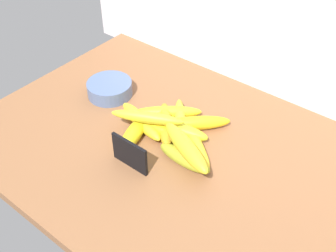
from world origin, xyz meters
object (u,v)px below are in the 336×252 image
banana_6 (153,126)px  banana_10 (186,147)px  banana_11 (186,148)px  banana_8 (167,112)px  banana_0 (184,158)px  banana_3 (134,133)px  banana_2 (195,142)px  banana_4 (166,124)px  banana_9 (177,129)px  banana_12 (148,117)px  fruit_bowl (110,89)px  banana_7 (180,121)px  chalkboard_sign (130,155)px  banana_1 (196,124)px  banana_5 (141,121)px

banana_6 → banana_10: bearing=-17.4°
banana_11 → banana_8: bearing=142.6°
banana_0 → banana_3: banana_3 is taller
banana_2 → banana_10: size_ratio=1.03×
banana_2 → banana_6: (-12.83, -2.37, 0.50)cm
banana_4 → banana_9: 3.81cm
banana_11 → banana_12: bearing=168.1°
fruit_bowl → banana_8: bearing=6.0°
banana_2 → banana_7: 9.47cm
banana_4 → fruit_bowl: bearing=174.4°
chalkboard_sign → banana_9: bearing=82.8°
banana_7 → banana_12: bearing=-121.6°
banana_10 → banana_8: bearing=142.0°
banana_6 → banana_11: size_ratio=1.12×
banana_1 → banana_12: banana_12 is taller
banana_4 → banana_5: bearing=-153.5°
banana_0 → banana_5: banana_0 is taller
banana_2 → banana_9: size_ratio=1.12×
banana_2 → banana_11: banana_11 is taller
banana_3 → banana_10: banana_10 is taller
banana_1 → banana_2: 7.23cm
banana_4 → banana_12: (-2.78, -4.05, 3.92)cm
banana_3 → banana_7: 13.91cm
banana_0 → banana_12: size_ratio=0.77×
banana_4 → banana_9: bearing=1.4°
banana_7 → banana_11: (10.31, -11.24, 4.31)cm
chalkboard_sign → banana_3: 10.13cm
chalkboard_sign → banana_3: size_ratio=0.69×
banana_2 → banana_8: 14.49cm
banana_8 → banana_9: 8.21cm
chalkboard_sign → banana_10: same height
banana_1 → banana_8: 9.54cm
banana_3 → banana_6: 5.84cm
banana_10 → banana_5: bearing=167.0°
banana_3 → banana_2: bearing=28.0°
chalkboard_sign → fruit_bowl: bearing=144.1°
banana_4 → banana_10: (12.43, -7.49, 4.29)cm
banana_7 → banana_8: size_ratio=1.01×
banana_3 → banana_9: 11.70cm
fruit_bowl → banana_10: size_ratio=0.70×
fruit_bowl → banana_10: (36.50, -9.86, 4.06)cm
banana_9 → banana_12: size_ratio=0.91×
banana_7 → banana_11: bearing=-47.5°
banana_0 → banana_11: size_ratio=1.01×
banana_0 → banana_8: 19.28cm
chalkboard_sign → banana_8: chalkboard_sign is taller
banana_2 → banana_12: 14.41cm
banana_1 → banana_3: (-10.74, -13.83, 0.14)cm
banana_4 → banana_11: 14.96cm
banana_12 → banana_3: bearing=-109.4°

